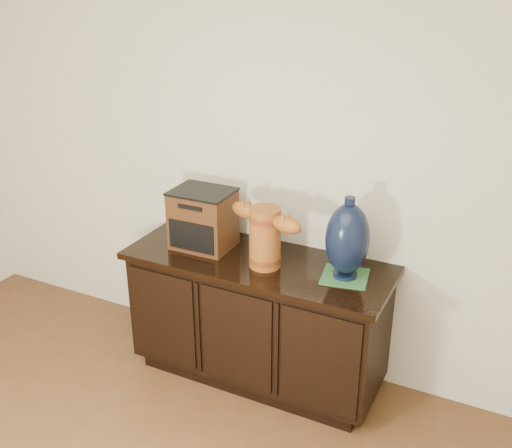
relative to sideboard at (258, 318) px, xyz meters
The scene contains 6 objects.
sideboard is the anchor object (origin of this frame).
terracotta_vessel 0.56m from the sideboard, 35.85° to the right, with size 0.46×0.21×0.33m.
tv_radio 0.64m from the sideboard, behind, with size 0.33×0.27×0.33m.
green_mat 0.61m from the sideboard, ahead, with size 0.23×0.23×0.01m, color #2C6232.
lamp_base 0.75m from the sideboard, ahead, with size 0.26×0.26×0.43m.
spray_can 0.47m from the sideboard, 105.05° to the left, with size 0.06×0.06×0.17m.
Camera 1 is at (1.27, -0.35, 2.21)m, focal length 42.00 mm.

